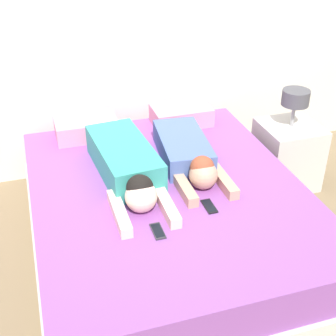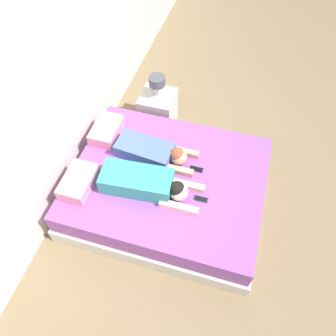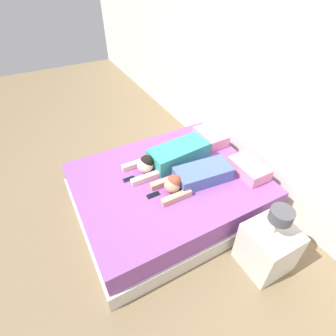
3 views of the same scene
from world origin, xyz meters
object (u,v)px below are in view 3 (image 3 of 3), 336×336
(cell_phone_right, at_px, (153,195))
(cell_phone_left, at_px, (129,179))
(bed, at_px, (168,192))
(nightstand, at_px, (268,246))
(person_left, at_px, (171,156))
(person_right, at_px, (194,177))
(pillow_head_right, at_px, (249,168))
(pillow_head_left, at_px, (210,136))

(cell_phone_right, bearing_deg, cell_phone_left, -159.68)
(bed, xyz_separation_m, nightstand, (1.20, 0.50, 0.05))
(bed, bearing_deg, nightstand, 22.55)
(cell_phone_left, bearing_deg, cell_phone_right, 20.32)
(cell_phone_right, height_order, nightstand, nightstand)
(person_left, relative_size, cell_phone_left, 7.53)
(person_left, bearing_deg, cell_phone_right, -48.33)
(person_right, height_order, nightstand, nightstand)
(pillow_head_right, bearing_deg, person_right, -104.68)
(person_right, xyz_separation_m, nightstand, (0.98, 0.27, -0.29))
(cell_phone_right, bearing_deg, person_right, 85.38)
(person_left, bearing_deg, pillow_head_right, 49.17)
(pillow_head_left, bearing_deg, cell_phone_right, -64.10)
(pillow_head_right, bearing_deg, cell_phone_right, -100.38)
(cell_phone_left, relative_size, cell_phone_right, 1.00)
(cell_phone_left, height_order, nightstand, nightstand)
(bed, bearing_deg, cell_phone_left, -114.65)
(bed, bearing_deg, pillow_head_right, 66.20)
(pillow_head_left, bearing_deg, person_right, -47.35)
(pillow_head_left, height_order, person_right, person_right)
(pillow_head_right, height_order, nightstand, nightstand)
(bed, bearing_deg, cell_phone_right, -57.98)
(pillow_head_right, distance_m, nightstand, 0.94)
(person_left, distance_m, person_right, 0.45)
(person_right, height_order, cell_phone_right, person_right)
(person_left, relative_size, nightstand, 1.31)
(bed, relative_size, pillow_head_left, 4.63)
(bed, height_order, cell_phone_left, cell_phone_left)
(cell_phone_left, bearing_deg, person_right, 57.54)
(nightstand, bearing_deg, pillow_head_left, 166.03)
(pillow_head_left, height_order, pillow_head_right, same)
(person_left, relative_size, person_right, 1.16)
(bed, distance_m, person_right, 0.46)
(pillow_head_left, relative_size, cell_phone_right, 3.23)
(nightstand, bearing_deg, person_left, -167.18)
(bed, height_order, cell_phone_right, cell_phone_right)
(pillow_head_right, relative_size, cell_phone_left, 3.23)
(bed, height_order, person_left, person_left)
(pillow_head_left, distance_m, person_left, 0.74)
(person_right, distance_m, cell_phone_left, 0.78)
(person_right, bearing_deg, cell_phone_left, -122.46)
(pillow_head_right, distance_m, cell_phone_right, 1.20)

